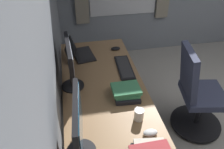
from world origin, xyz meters
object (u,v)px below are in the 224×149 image
(office_chair, at_px, (197,95))
(coffee_mug, at_px, (139,114))
(keyboard_main, at_px, (124,67))
(mouse_main, at_px, (150,133))
(mouse_spare, at_px, (116,49))
(book_stack_far, at_px, (126,92))
(drawer_pedestal, at_px, (102,116))
(monitor_primary, at_px, (78,126))
(laptop_leftmost, at_px, (78,53))
(monitor_secondary, at_px, (70,63))

(office_chair, bearing_deg, coffee_mug, 119.60)
(keyboard_main, relative_size, mouse_main, 4.09)
(mouse_spare, height_order, book_stack_far, book_stack_far)
(mouse_spare, distance_m, office_chair, 1.00)
(drawer_pedestal, distance_m, monitor_primary, 0.94)
(mouse_main, height_order, office_chair, office_chair)
(mouse_main, relative_size, mouse_spare, 1.00)
(mouse_main, distance_m, mouse_spare, 1.22)
(office_chair, bearing_deg, keyboard_main, 71.26)
(drawer_pedestal, distance_m, coffee_mug, 0.66)
(keyboard_main, xyz_separation_m, coffee_mug, (-0.69, 0.06, 0.04))
(keyboard_main, xyz_separation_m, mouse_main, (-0.85, 0.02, 0.01))
(mouse_main, relative_size, office_chair, 0.11)
(drawer_pedestal, height_order, mouse_main, mouse_main)
(monitor_primary, distance_m, office_chair, 1.49)
(monitor_primary, relative_size, laptop_leftmost, 1.27)
(mouse_spare, xyz_separation_m, office_chair, (-0.62, -0.73, -0.29))
(keyboard_main, height_order, book_stack_far, book_stack_far)
(monitor_secondary, relative_size, coffee_mug, 4.22)
(book_stack_far, relative_size, office_chair, 0.26)
(drawer_pedestal, bearing_deg, office_chair, -90.42)
(keyboard_main, xyz_separation_m, mouse_spare, (0.38, 0.01, 0.01))
(coffee_mug, bearing_deg, laptop_leftmost, 20.52)
(mouse_spare, height_order, office_chair, office_chair)
(monitor_primary, bearing_deg, drawer_pedestal, -19.00)
(keyboard_main, bearing_deg, laptop_leftmost, 53.63)
(laptop_leftmost, bearing_deg, coffee_mug, -159.48)
(monitor_primary, xyz_separation_m, monitor_secondary, (0.71, 0.01, -0.00))
(drawer_pedestal, height_order, mouse_spare, mouse_spare)
(mouse_main, bearing_deg, office_chair, -50.85)
(coffee_mug, bearing_deg, monitor_secondary, 43.25)
(coffee_mug, xyz_separation_m, office_chair, (0.44, -0.78, -0.32))
(monitor_secondary, height_order, laptop_leftmost, monitor_secondary)
(laptop_leftmost, bearing_deg, office_chair, -116.04)
(book_stack_far, bearing_deg, office_chair, -78.35)
(laptop_leftmost, height_order, keyboard_main, laptop_leftmost)
(monitor_secondary, xyz_separation_m, coffee_mug, (-0.49, -0.46, -0.20))
(mouse_spare, bearing_deg, drawer_pedestal, 156.51)
(mouse_spare, bearing_deg, mouse_main, 179.75)
(mouse_main, xyz_separation_m, office_chair, (0.60, -0.74, -0.29))
(monitor_secondary, height_order, coffee_mug, monitor_secondary)
(book_stack_far, distance_m, office_chair, 0.88)
(coffee_mug, relative_size, office_chair, 0.11)
(monitor_secondary, bearing_deg, mouse_main, -142.31)
(monitor_secondary, distance_m, laptop_leftmost, 0.56)
(monitor_secondary, relative_size, mouse_main, 4.52)
(laptop_leftmost, distance_m, keyboard_main, 0.54)
(mouse_spare, relative_size, book_stack_far, 0.42)
(monitor_primary, bearing_deg, office_chair, -61.92)
(laptop_leftmost, xyz_separation_m, mouse_spare, (0.06, -0.42, -0.03))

